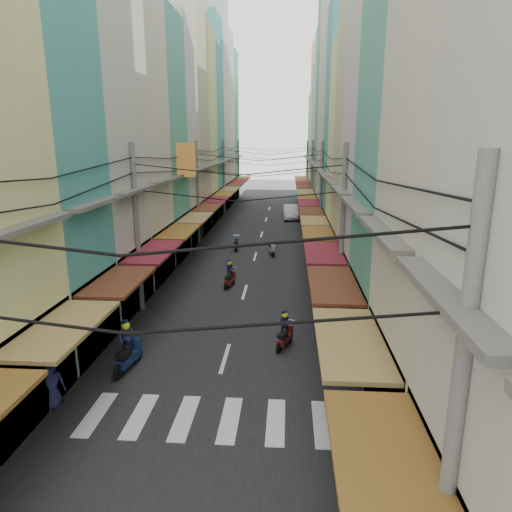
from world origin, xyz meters
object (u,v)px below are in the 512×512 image
at_px(bicycle, 365,348).
at_px(traffic_sign, 348,299).
at_px(white_car, 291,219).
at_px(market_umbrella, 427,339).

bearing_deg(bicycle, traffic_sign, 71.70).
height_order(bicycle, traffic_sign, traffic_sign).
relative_size(white_car, bicycle, 2.88).
relative_size(white_car, traffic_sign, 1.73).
distance_m(white_car, traffic_sign, 31.66).
bearing_deg(traffic_sign, bicycle, 4.86).
height_order(white_car, bicycle, white_car).
bearing_deg(bicycle, market_umbrella, 176.27).
bearing_deg(traffic_sign, white_car, 93.90).
xyz_separation_m(market_umbrella, traffic_sign, (-2.09, 3.57, 0.03)).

